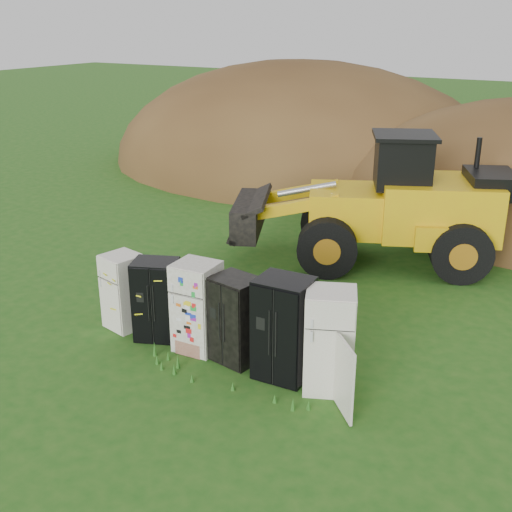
{
  "coord_description": "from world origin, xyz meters",
  "views": [
    {
      "loc": [
        6.04,
        -9.03,
        6.11
      ],
      "look_at": [
        -0.36,
        2.0,
        1.31
      ],
      "focal_mm": 45.0,
      "sensor_mm": 36.0,
      "label": 1
    }
  ],
  "objects": [
    {
      "name": "fridge_black_side",
      "position": [
        -1.48,
        0.01,
        0.82
      ],
      "size": [
        1.05,
        0.95,
        1.64
      ],
      "primitive_type": null,
      "rotation": [
        0.0,
        0.0,
        0.38
      ],
      "color": "black",
      "rests_on": "ground"
    },
    {
      "name": "fridge_dark_mid",
      "position": [
        0.36,
        0.02,
        0.83
      ],
      "size": [
        0.97,
        0.84,
        1.67
      ],
      "primitive_type": null,
      "rotation": [
        0.0,
        0.0,
        -0.19
      ],
      "color": "black",
      "rests_on": "ground"
    },
    {
      "name": "fridge_sticker",
      "position": [
        -0.51,
        0.02,
        0.89
      ],
      "size": [
        0.83,
        0.77,
        1.78
      ],
      "primitive_type": null,
      "rotation": [
        0.0,
        0.0,
        0.05
      ],
      "color": "white",
      "rests_on": "ground"
    },
    {
      "name": "fridge_leftmost",
      "position": [
        -2.36,
        0.04,
        0.8
      ],
      "size": [
        0.83,
        0.81,
        1.59
      ],
      "primitive_type": null,
      "rotation": [
        0.0,
        0.0,
        -0.23
      ],
      "color": "white",
      "rests_on": "ground"
    },
    {
      "name": "fridge_open_door",
      "position": [
        2.26,
        -0.01,
        0.92
      ],
      "size": [
        1.07,
        1.03,
        1.84
      ],
      "primitive_type": null,
      "rotation": [
        0.0,
        0.0,
        0.39
      ],
      "color": "white",
      "rests_on": "ground"
    },
    {
      "name": "fridge_black_right",
      "position": [
        1.39,
        -0.04,
        0.94
      ],
      "size": [
        0.96,
        0.81,
        1.88
      ],
      "primitive_type": null,
      "rotation": [
        0.0,
        0.0,
        0.03
      ],
      "color": "black",
      "rests_on": "ground"
    },
    {
      "name": "dirt_mound_left",
      "position": [
        -5.89,
        15.32,
        0.0
      ],
      "size": [
        17.1,
        12.83,
        8.91
      ],
      "primitive_type": "ellipsoid",
      "color": "#462D16",
      "rests_on": "ground"
    },
    {
      "name": "wheel_loader",
      "position": [
        0.52,
        6.08,
        1.7
      ],
      "size": [
        7.56,
        5.43,
        3.39
      ],
      "primitive_type": null,
      "rotation": [
        0.0,
        0.0,
        0.42
      ],
      "color": "gold",
      "rests_on": "ground"
    },
    {
      "name": "ground",
      "position": [
        0.0,
        0.0,
        0.0
      ],
      "size": [
        120.0,
        120.0,
        0.0
      ],
      "primitive_type": "plane",
      "color": "#1E5316",
      "rests_on": "ground"
    }
  ]
}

